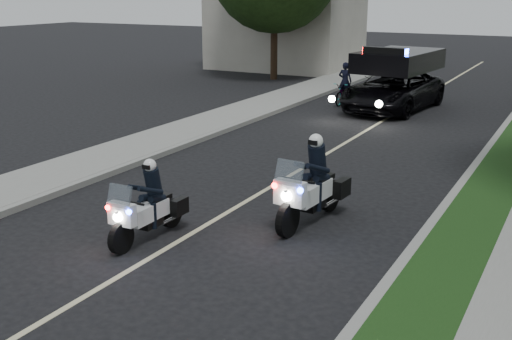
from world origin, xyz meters
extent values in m
plane|color=black|center=(0.00, 0.00, 0.00)|extent=(120.00, 120.00, 0.00)
cube|color=gray|center=(4.10, 10.00, 0.07)|extent=(0.20, 60.00, 0.15)
cube|color=#193814|center=(4.80, 10.00, 0.08)|extent=(1.20, 60.00, 0.16)
cube|color=gray|center=(-4.10, 10.00, 0.07)|extent=(0.20, 60.00, 0.15)
cube|color=gray|center=(-5.20, 10.00, 0.08)|extent=(2.00, 60.00, 0.16)
cube|color=#A8A396|center=(-10.00, 26.00, 3.50)|extent=(8.00, 6.00, 7.00)
cube|color=#BFB78C|center=(0.00, 10.00, 0.00)|extent=(0.12, 50.00, 0.01)
imported|color=black|center=(-0.33, 15.60, 0.00)|extent=(3.13, 5.79, 2.70)
imported|color=black|center=(-2.44, 15.86, 0.00)|extent=(0.66, 1.75, 0.91)
imported|color=black|center=(-2.44, 15.86, 0.00)|extent=(0.56, 0.38, 1.54)
camera|label=1|loc=(6.60, -8.80, 4.65)|focal=44.43mm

